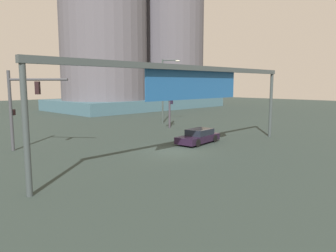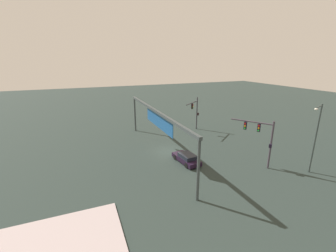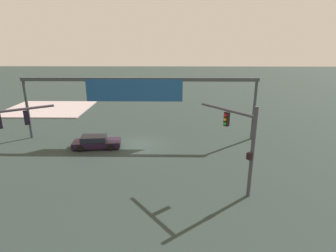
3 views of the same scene
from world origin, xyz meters
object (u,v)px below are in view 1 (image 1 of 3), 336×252
traffic_signal_opposite_side (21,100)px  traffic_signal_near_corner (168,93)px  streetlamp_curved_arm (165,87)px  sedan_car_approaching (198,137)px

traffic_signal_opposite_side → traffic_signal_near_corner: bearing=52.8°
traffic_signal_opposite_side → streetlamp_curved_arm: size_ratio=0.75×
traffic_signal_near_corner → streetlamp_curved_arm: bearing=-165.0°
streetlamp_curved_arm → sedan_car_approaching: 14.76m
streetlamp_curved_arm → traffic_signal_opposite_side: bearing=-98.7°
traffic_signal_near_corner → traffic_signal_opposite_side: size_ratio=0.97×
traffic_signal_near_corner → sedan_car_approaching: bearing=27.9°
streetlamp_curved_arm → sedan_car_approaching: size_ratio=1.77×
sedan_car_approaching → traffic_signal_opposite_side: bearing=-39.2°
streetlamp_curved_arm → sedan_car_approaching: streetlamp_curved_arm is taller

